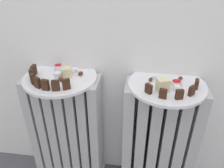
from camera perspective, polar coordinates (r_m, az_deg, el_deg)
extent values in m
cube|color=#B2B2B7|center=(1.17, -18.16, -10.38)|extent=(0.04, 0.14, 0.57)
cube|color=#B2B2B7|center=(1.15, -15.95, -10.71)|extent=(0.04, 0.14, 0.57)
cube|color=#B2B2B7|center=(1.13, -13.66, -11.05)|extent=(0.04, 0.14, 0.57)
cube|color=#B2B2B7|center=(1.12, -11.31, -11.37)|extent=(0.04, 0.14, 0.57)
cube|color=#B2B2B7|center=(1.11, -8.89, -11.69)|extent=(0.04, 0.14, 0.57)
cube|color=#B2B2B7|center=(1.10, -6.41, -11.99)|extent=(0.04, 0.14, 0.57)
cube|color=#B2B2B7|center=(1.09, -3.89, -12.27)|extent=(0.04, 0.14, 0.57)
cube|color=#B2B2B7|center=(1.07, 4.17, -13.01)|extent=(0.04, 0.14, 0.57)
cube|color=#B2B2B7|center=(1.07, 7.25, -13.23)|extent=(0.04, 0.14, 0.57)
cube|color=#B2B2B7|center=(1.08, 10.33, -13.41)|extent=(0.04, 0.14, 0.57)
cube|color=#B2B2B7|center=(1.08, 13.38, -13.55)|extent=(0.04, 0.14, 0.57)
cube|color=#B2B2B7|center=(1.09, 16.40, -13.66)|extent=(0.04, 0.14, 0.57)
cube|color=#B2B2B7|center=(1.10, 19.37, -13.72)|extent=(0.04, 0.14, 0.57)
cylinder|color=white|center=(0.95, -13.05, 1.64)|extent=(0.30, 0.30, 0.01)
cylinder|color=white|center=(0.90, 13.79, -0.20)|extent=(0.30, 0.30, 0.01)
cube|color=#382114|center=(0.98, -19.30, 3.39)|extent=(0.01, 0.03, 0.04)
cube|color=#382114|center=(0.95, -19.87, 2.31)|extent=(0.02, 0.03, 0.04)
cube|color=#382114|center=(0.92, -19.63, 1.25)|extent=(0.03, 0.03, 0.04)
cube|color=#382114|center=(0.88, -18.54, 0.35)|extent=(0.03, 0.03, 0.04)
cube|color=#382114|center=(0.86, -16.65, -0.23)|extent=(0.03, 0.02, 0.04)
cube|color=#382114|center=(0.85, -14.21, -0.38)|extent=(0.03, 0.02, 0.04)
cube|color=#382114|center=(0.85, -11.60, -0.05)|extent=(0.03, 0.03, 0.04)
cube|color=beige|center=(0.93, -11.39, 2.98)|extent=(0.04, 0.04, 0.04)
cube|color=white|center=(0.96, -9.37, 3.44)|extent=(0.02, 0.02, 0.02)
cube|color=white|center=(0.94, -13.60, 2.20)|extent=(0.03, 0.03, 0.02)
ellipsoid|color=#4C2814|center=(0.91, -12.90, 1.23)|extent=(0.03, 0.03, 0.02)
ellipsoid|color=#4C2814|center=(0.88, -14.79, -0.10)|extent=(0.03, 0.03, 0.02)
ellipsoid|color=#4C2814|center=(0.91, -17.08, 0.51)|extent=(0.03, 0.03, 0.01)
ellipsoid|color=#4C2814|center=(0.94, -8.05, 2.69)|extent=(0.03, 0.03, 0.02)
cylinder|color=white|center=(1.00, -13.50, 4.11)|extent=(0.04, 0.04, 0.02)
cylinder|color=#B21419|center=(1.00, -13.55, 4.44)|extent=(0.03, 0.03, 0.01)
cube|color=#382114|center=(0.82, 9.32, -1.21)|extent=(0.03, 0.03, 0.04)
cube|color=#382114|center=(0.80, 12.89, -2.43)|extent=(0.03, 0.02, 0.04)
cube|color=#382114|center=(0.81, 16.83, -2.58)|extent=(0.03, 0.02, 0.04)
cube|color=#382114|center=(0.85, 19.72, -1.64)|extent=(0.03, 0.03, 0.04)
cube|color=#382114|center=(0.89, 20.77, -0.02)|extent=(0.02, 0.03, 0.04)
cube|color=beige|center=(0.84, 12.85, -0.25)|extent=(0.05, 0.05, 0.05)
cube|color=white|center=(0.86, 16.21, -1.08)|extent=(0.02, 0.02, 0.02)
cube|color=white|center=(0.89, 13.38, 0.46)|extent=(0.02, 0.02, 0.02)
ellipsoid|color=#4C2814|center=(0.90, 9.84, 1.16)|extent=(0.02, 0.03, 0.01)
ellipsoid|color=#4C2814|center=(0.86, 9.12, -0.26)|extent=(0.02, 0.03, 0.02)
ellipsoid|color=#4C2814|center=(0.93, 16.99, 1.31)|extent=(0.03, 0.03, 0.02)
cylinder|color=white|center=(0.89, 16.09, 0.16)|extent=(0.04, 0.04, 0.02)
cylinder|color=#B21419|center=(0.89, 16.14, 0.44)|extent=(0.03, 0.03, 0.01)
cube|color=#B7B7BC|center=(0.88, 12.15, -0.16)|extent=(0.03, 0.06, 0.00)
cube|color=#B7B7BC|center=(0.93, 10.98, 1.55)|extent=(0.03, 0.03, 0.00)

